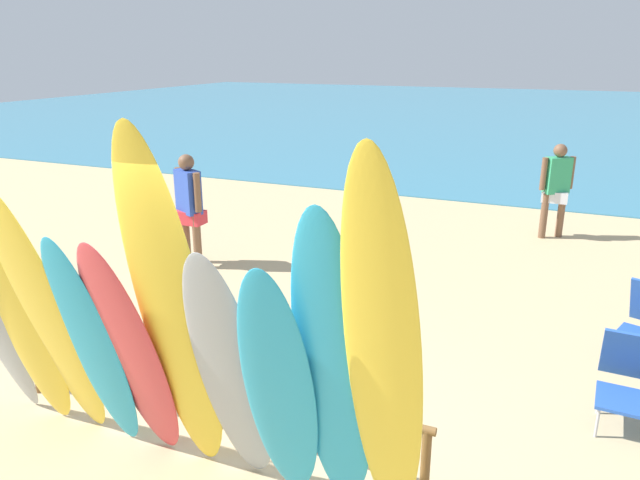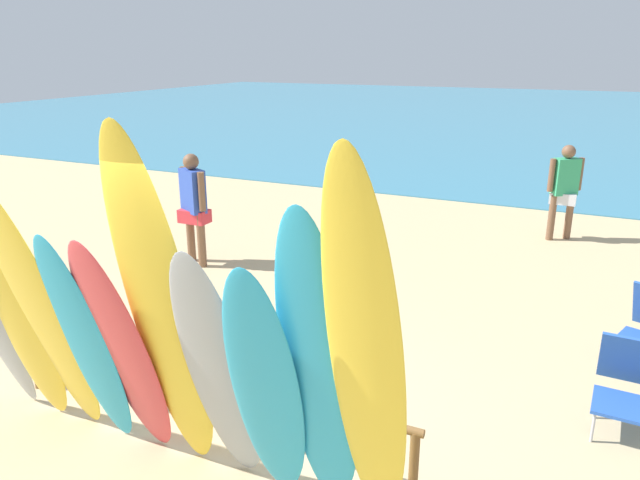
{
  "view_description": "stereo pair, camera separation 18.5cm",
  "coord_description": "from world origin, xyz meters",
  "px_view_note": "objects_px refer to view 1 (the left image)",
  "views": [
    {
      "loc": [
        2.55,
        -3.52,
        3.13
      ],
      "look_at": [
        0.0,
        2.48,
        1.03
      ],
      "focal_mm": 33.31,
      "sensor_mm": 36.0,
      "label": 1
    },
    {
      "loc": [
        2.72,
        -3.45,
        3.13
      ],
      "look_at": [
        0.0,
        2.48,
        1.03
      ],
      "focal_mm": 33.31,
      "sensor_mm": 36.0,
      "label": 2
    }
  ],
  "objects_px": {
    "beachgoer_midbeach": "(189,203)",
    "beach_chair_blue": "(630,377)",
    "surfboard_yellow_1": "(24,323)",
    "surfboard_yellow_9": "(384,366)",
    "surfboard_red_4": "(132,356)",
    "surfboard_teal_8": "(333,375)",
    "surfboard_teal_3": "(94,348)",
    "surfboard_grey_6": "(231,376)",
    "beachgoer_strolling": "(556,184)",
    "surfboard_teal_7": "(280,393)",
    "surfboard_rack": "(201,384)",
    "surfboard_yellow_5": "(174,317)",
    "surfboard_yellow_2": "(49,320)"
  },
  "relations": [
    {
      "from": "surfboard_teal_8",
      "to": "beachgoer_midbeach",
      "type": "height_order",
      "value": "surfboard_teal_8"
    },
    {
      "from": "surfboard_grey_6",
      "to": "beachgoer_strolling",
      "type": "relative_size",
      "value": 1.28
    },
    {
      "from": "surfboard_yellow_1",
      "to": "beachgoer_strolling",
      "type": "relative_size",
      "value": 1.3
    },
    {
      "from": "surfboard_red_4",
      "to": "surfboard_grey_6",
      "type": "xyz_separation_m",
      "value": [
        0.84,
        0.01,
        0.02
      ]
    },
    {
      "from": "surfboard_teal_7",
      "to": "surfboard_red_4",
      "type": "bearing_deg",
      "value": 172.77
    },
    {
      "from": "surfboard_teal_7",
      "to": "beach_chair_blue",
      "type": "height_order",
      "value": "surfboard_teal_7"
    },
    {
      "from": "surfboard_teal_3",
      "to": "surfboard_yellow_5",
      "type": "xyz_separation_m",
      "value": [
        0.79,
        -0.03,
        0.41
      ]
    },
    {
      "from": "surfboard_teal_8",
      "to": "surfboard_yellow_9",
      "type": "height_order",
      "value": "surfboard_yellow_9"
    },
    {
      "from": "surfboard_yellow_5",
      "to": "beach_chair_blue",
      "type": "height_order",
      "value": "surfboard_yellow_5"
    },
    {
      "from": "surfboard_red_4",
      "to": "beach_chair_blue",
      "type": "relative_size",
      "value": 2.45
    },
    {
      "from": "surfboard_yellow_2",
      "to": "surfboard_teal_3",
      "type": "bearing_deg",
      "value": 7.15
    },
    {
      "from": "surfboard_yellow_2",
      "to": "beach_chair_blue",
      "type": "xyz_separation_m",
      "value": [
        4.24,
        2.2,
        -0.72
      ]
    },
    {
      "from": "surfboard_teal_8",
      "to": "surfboard_yellow_9",
      "type": "relative_size",
      "value": 0.85
    },
    {
      "from": "surfboard_teal_8",
      "to": "beachgoer_strolling",
      "type": "distance_m",
      "value": 7.71
    },
    {
      "from": "beach_chair_blue",
      "to": "surfboard_grey_6",
      "type": "bearing_deg",
      "value": -138.11
    },
    {
      "from": "surfboard_rack",
      "to": "surfboard_teal_3",
      "type": "distance_m",
      "value": 0.89
    },
    {
      "from": "surfboard_yellow_1",
      "to": "beach_chair_blue",
      "type": "relative_size",
      "value": 2.57
    },
    {
      "from": "surfboard_yellow_9",
      "to": "beachgoer_strolling",
      "type": "relative_size",
      "value": 1.75
    },
    {
      "from": "beachgoer_strolling",
      "to": "beachgoer_midbeach",
      "type": "relative_size",
      "value": 0.96
    },
    {
      "from": "surfboard_red_4",
      "to": "beach_chair_blue",
      "type": "xyz_separation_m",
      "value": [
        3.5,
        2.16,
        -0.55
      ]
    },
    {
      "from": "surfboard_teal_3",
      "to": "surfboard_red_4",
      "type": "xyz_separation_m",
      "value": [
        0.35,
        0.01,
        0.0
      ]
    },
    {
      "from": "surfboard_grey_6",
      "to": "beachgoer_strolling",
      "type": "xyz_separation_m",
      "value": [
        1.79,
        7.63,
        -0.06
      ]
    },
    {
      "from": "surfboard_yellow_1",
      "to": "surfboard_yellow_2",
      "type": "bearing_deg",
      "value": -11.38
    },
    {
      "from": "surfboard_red_4",
      "to": "surfboard_yellow_9",
      "type": "height_order",
      "value": "surfboard_yellow_9"
    },
    {
      "from": "surfboard_yellow_1",
      "to": "surfboard_teal_8",
      "type": "relative_size",
      "value": 0.87
    },
    {
      "from": "surfboard_yellow_1",
      "to": "surfboard_teal_7",
      "type": "relative_size",
      "value": 1.03
    },
    {
      "from": "beachgoer_midbeach",
      "to": "surfboard_yellow_5",
      "type": "bearing_deg",
      "value": -30.05
    },
    {
      "from": "surfboard_yellow_5",
      "to": "surfboard_teal_7",
      "type": "bearing_deg",
      "value": -3.17
    },
    {
      "from": "surfboard_yellow_5",
      "to": "surfboard_teal_8",
      "type": "relative_size",
      "value": 1.17
    },
    {
      "from": "surfboard_teal_3",
      "to": "surfboard_grey_6",
      "type": "xyz_separation_m",
      "value": [
        1.19,
        0.03,
        0.03
      ]
    },
    {
      "from": "surfboard_teal_7",
      "to": "beachgoer_midbeach",
      "type": "distance_m",
      "value": 5.38
    },
    {
      "from": "surfboard_red_4",
      "to": "surfboard_teal_8",
      "type": "height_order",
      "value": "surfboard_teal_8"
    },
    {
      "from": "surfboard_teal_3",
      "to": "surfboard_teal_7",
      "type": "height_order",
      "value": "surfboard_teal_7"
    },
    {
      "from": "surfboard_rack",
      "to": "surfboard_yellow_1",
      "type": "xyz_separation_m",
      "value": [
        -1.33,
        -0.47,
        0.51
      ]
    },
    {
      "from": "beachgoer_midbeach",
      "to": "beach_chair_blue",
      "type": "height_order",
      "value": "beachgoer_midbeach"
    },
    {
      "from": "beachgoer_strolling",
      "to": "beach_chair_blue",
      "type": "bearing_deg",
      "value": 63.83
    },
    {
      "from": "surfboard_yellow_1",
      "to": "surfboard_yellow_9",
      "type": "xyz_separation_m",
      "value": [
        3.03,
        -0.1,
        0.35
      ]
    },
    {
      "from": "surfboard_red_4",
      "to": "surfboard_rack",
      "type": "bearing_deg",
      "value": 68.29
    },
    {
      "from": "surfboard_teal_7",
      "to": "beachgoer_midbeach",
      "type": "bearing_deg",
      "value": 125.35
    },
    {
      "from": "surfboard_grey_6",
      "to": "surfboard_teal_7",
      "type": "bearing_deg",
      "value": -6.61
    },
    {
      "from": "surfboard_yellow_1",
      "to": "surfboard_yellow_9",
      "type": "height_order",
      "value": "surfboard_yellow_9"
    },
    {
      "from": "surfboard_teal_3",
      "to": "surfboard_teal_8",
      "type": "distance_m",
      "value": 1.96
    },
    {
      "from": "surfboard_yellow_9",
      "to": "surfboard_yellow_5",
      "type": "bearing_deg",
      "value": 179.15
    },
    {
      "from": "surfboard_yellow_5",
      "to": "beach_chair_blue",
      "type": "distance_m",
      "value": 3.89
    },
    {
      "from": "surfboard_yellow_1",
      "to": "surfboard_red_4",
      "type": "xyz_separation_m",
      "value": [
        1.08,
        -0.01,
        -0.06
      ]
    },
    {
      "from": "surfboard_red_4",
      "to": "beachgoer_midbeach",
      "type": "relative_size",
      "value": 1.19
    },
    {
      "from": "beach_chair_blue",
      "to": "surfboard_red_4",
      "type": "bearing_deg",
      "value": -145.31
    },
    {
      "from": "surfboard_yellow_1",
      "to": "beachgoer_strolling",
      "type": "bearing_deg",
      "value": 60.4
    },
    {
      "from": "surfboard_yellow_1",
      "to": "beach_chair_blue",
      "type": "bearing_deg",
      "value": 21.47
    },
    {
      "from": "surfboard_red_4",
      "to": "beach_chair_blue",
      "type": "distance_m",
      "value": 4.15
    }
  ]
}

